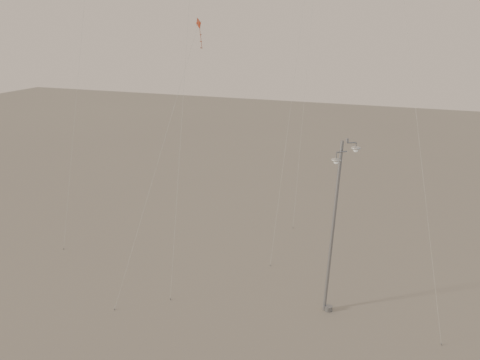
% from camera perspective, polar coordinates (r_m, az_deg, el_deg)
% --- Properties ---
extents(ground, '(160.00, 160.00, 0.00)m').
position_cam_1_polar(ground, '(30.55, -4.47, -14.90)').
color(ground, gray).
rests_on(ground, ground).
extents(street_lamp, '(1.51, 1.19, 10.13)m').
position_cam_1_polar(street_lamp, '(29.52, 10.10, -4.56)').
color(street_lamp, gray).
rests_on(street_lamp, ground).
extents(kite_3, '(3.73, 5.06, 16.07)m').
position_cam_1_polar(kite_3, '(30.11, -6.80, 8.35)').
color(kite_3, maroon).
rests_on(kite_3, ground).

